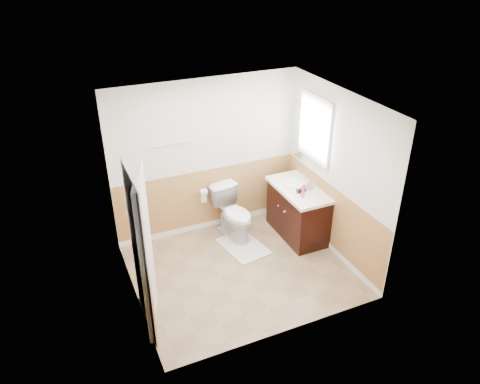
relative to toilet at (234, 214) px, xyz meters
name	(u,v)px	position (x,y,z in m)	size (l,w,h in m)	color
floor	(241,270)	(-0.27, -0.87, -0.41)	(3.00, 3.00, 0.00)	#8C7051
ceiling	(241,104)	(-0.27, -0.87, 2.09)	(3.00, 3.00, 0.00)	white
wall_back	(207,158)	(-0.27, 0.43, 0.84)	(3.00, 3.00, 0.00)	silver
wall_front	(289,248)	(-0.27, -2.17, 0.84)	(3.00, 3.00, 0.00)	silver
wall_left	(127,220)	(-1.77, -0.87, 0.84)	(3.00, 3.00, 0.00)	silver
wall_right	(336,175)	(1.23, -0.87, 0.84)	(3.00, 3.00, 0.00)	silver
wainscot_back	(209,200)	(-0.27, 0.41, 0.09)	(3.00, 3.00, 0.00)	tan
wainscot_front	(285,300)	(-0.27, -2.16, 0.09)	(3.00, 3.00, 0.00)	tan
wainscot_left	(135,269)	(-1.76, -0.87, 0.09)	(2.60, 2.60, 0.00)	tan
wainscot_right	(330,219)	(1.22, -0.87, 0.09)	(2.60, 2.60, 0.00)	tan
toilet	(234,214)	(0.00, 0.00, 0.00)	(0.45, 0.80, 0.81)	white
bath_mat	(243,246)	(0.00, -0.36, -0.40)	(0.55, 0.80, 0.02)	silver
vanity_cabinet	(298,213)	(0.94, -0.38, -0.01)	(0.55, 1.10, 0.80)	black
vanity_knob_left	(285,212)	(0.64, -0.48, 0.14)	(0.03, 0.03, 0.03)	silver
vanity_knob_right	(278,206)	(0.64, -0.28, 0.14)	(0.03, 0.03, 0.03)	#B5B6BC
countertop	(299,189)	(0.93, -0.38, 0.42)	(0.60, 1.15, 0.05)	silver
sink_basin	(295,183)	(0.94, -0.23, 0.45)	(0.36, 0.36, 0.02)	white
faucet	(305,178)	(1.12, -0.23, 0.51)	(0.02, 0.02, 0.14)	#B7B7BE
lotion_bottle	(303,191)	(0.84, -0.65, 0.55)	(0.05, 0.05, 0.22)	#E43B7D
soap_dispenser	(310,184)	(1.06, -0.47, 0.53)	(0.08, 0.08, 0.17)	#9298A5
hair_dryer_body	(301,190)	(0.89, -0.52, 0.48)	(0.07, 0.07, 0.14)	black
hair_dryer_handle	(298,191)	(0.86, -0.47, 0.45)	(0.03, 0.03, 0.07)	black
mirror_panel	(297,130)	(1.20, 0.23, 1.14)	(0.02, 0.35, 0.90)	silver
window_frame	(315,129)	(1.20, -0.29, 1.34)	(0.04, 0.80, 1.00)	white
window_glass	(316,128)	(1.21, -0.29, 1.34)	(0.01, 0.70, 0.90)	white
door	(146,254)	(-1.67, -1.32, 0.61)	(0.05, 0.80, 2.04)	white
door_frame	(140,255)	(-1.75, -1.32, 0.62)	(0.02, 0.92, 2.10)	white
door_knob	(145,242)	(-1.61, -0.99, 0.54)	(0.06, 0.06, 0.06)	silver
towel_bar	(172,144)	(-0.82, 0.37, 1.19)	(0.02, 0.02, 0.62)	silver
tp_holder_bar	(203,192)	(-0.37, 0.35, 0.29)	(0.02, 0.02, 0.14)	silver
tp_roll	(203,192)	(-0.37, 0.35, 0.29)	(0.11, 0.11, 0.10)	white
tp_sheet	(204,198)	(-0.37, 0.35, 0.18)	(0.10, 0.01, 0.16)	white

